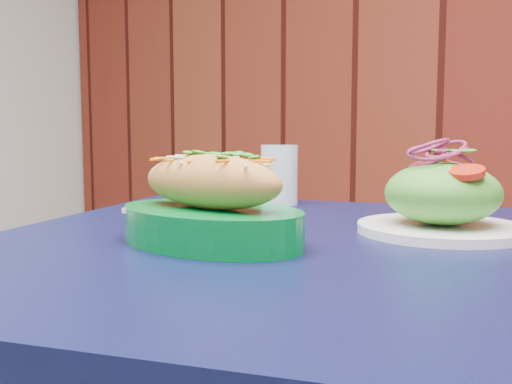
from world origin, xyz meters
The scene contains 5 objects.
brick_wall centered at (0.00, 2.97, 1.40)m, with size 4.90×0.04×2.80m, color #591710.
cafe_table centered at (0.47, 1.24, 0.66)m, with size 1.03×1.03×0.75m.
banh_mi_basket centered at (0.40, 1.14, 0.79)m, with size 0.25×0.16×0.12m.
salad_plate centered at (0.60, 1.39, 0.80)m, with size 0.22×0.22×0.12m.
water_glass centered at (0.25, 1.50, 0.80)m, with size 0.07×0.07×0.11m, color silver.
Camera 1 is at (0.86, 0.65, 0.88)m, focal length 40.00 mm.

